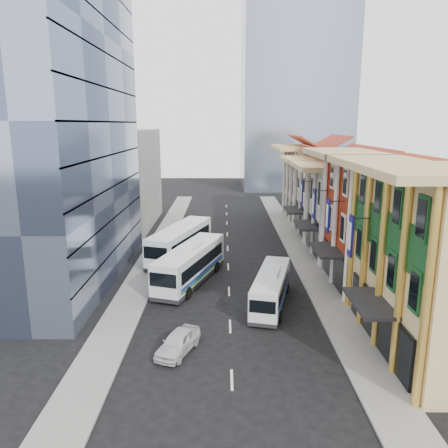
{
  "coord_description": "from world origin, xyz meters",
  "views": [
    {
      "loc": [
        -0.48,
        -22.14,
        14.81
      ],
      "look_at": [
        -0.45,
        20.48,
        5.01
      ],
      "focal_mm": 35.0,
      "sensor_mm": 36.0,
      "label": 1
    }
  ],
  "objects_px": {
    "shophouse_tan": "(446,262)",
    "office_tower": "(44,122)",
    "bus_left_near": "(191,263)",
    "bus_right": "(271,287)",
    "bus_left_far": "(181,241)",
    "sedan_left": "(178,342)"
  },
  "relations": [
    {
      "from": "shophouse_tan",
      "to": "bus_left_far",
      "type": "xyz_separation_m",
      "value": [
        -19.33,
        20.06,
        -4.0
      ]
    },
    {
      "from": "bus_left_near",
      "to": "shophouse_tan",
      "type": "bearing_deg",
      "value": -16.73
    },
    {
      "from": "shophouse_tan",
      "to": "sedan_left",
      "type": "bearing_deg",
      "value": -177.45
    },
    {
      "from": "office_tower",
      "to": "bus_right",
      "type": "bearing_deg",
      "value": -18.75
    },
    {
      "from": "shophouse_tan",
      "to": "sedan_left",
      "type": "relative_size",
      "value": 3.28
    },
    {
      "from": "shophouse_tan",
      "to": "bus_left_near",
      "type": "height_order",
      "value": "shophouse_tan"
    },
    {
      "from": "shophouse_tan",
      "to": "sedan_left",
      "type": "distance_m",
      "value": 18.3
    },
    {
      "from": "office_tower",
      "to": "bus_right",
      "type": "relative_size",
      "value": 3.12
    },
    {
      "from": "shophouse_tan",
      "to": "office_tower",
      "type": "bearing_deg",
      "value": 155.7
    },
    {
      "from": "bus_right",
      "to": "sedan_left",
      "type": "bearing_deg",
      "value": -118.05
    },
    {
      "from": "bus_left_far",
      "to": "sedan_left",
      "type": "distance_m",
      "value": 20.96
    },
    {
      "from": "shophouse_tan",
      "to": "bus_left_far",
      "type": "relative_size",
      "value": 1.12
    },
    {
      "from": "office_tower",
      "to": "bus_left_far",
      "type": "relative_size",
      "value": 2.41
    },
    {
      "from": "shophouse_tan",
      "to": "bus_left_far",
      "type": "distance_m",
      "value": 28.14
    },
    {
      "from": "shophouse_tan",
      "to": "bus_left_far",
      "type": "bearing_deg",
      "value": 133.93
    },
    {
      "from": "shophouse_tan",
      "to": "bus_right",
      "type": "relative_size",
      "value": 1.46
    },
    {
      "from": "shophouse_tan",
      "to": "office_tower",
      "type": "relative_size",
      "value": 0.47
    },
    {
      "from": "bus_right",
      "to": "bus_left_near",
      "type": "bearing_deg",
      "value": 156.6
    },
    {
      "from": "bus_right",
      "to": "office_tower",
      "type": "bearing_deg",
      "value": 174.85
    },
    {
      "from": "bus_left_near",
      "to": "bus_right",
      "type": "bearing_deg",
      "value": -18.62
    },
    {
      "from": "office_tower",
      "to": "bus_left_far",
      "type": "height_order",
      "value": "office_tower"
    },
    {
      "from": "bus_left_far",
      "to": "bus_right",
      "type": "distance_m",
      "value": 15.71
    }
  ]
}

